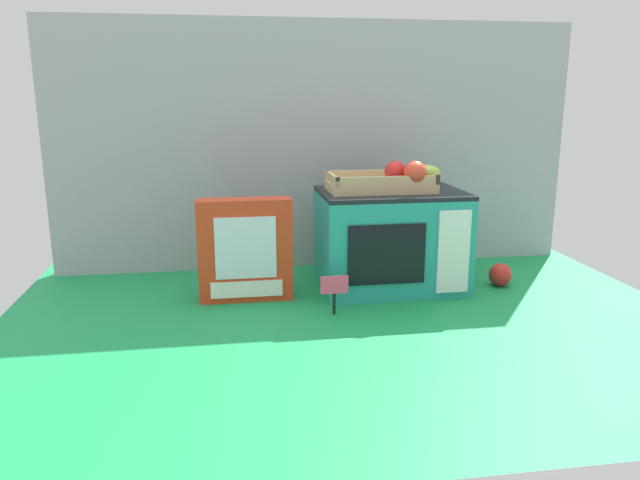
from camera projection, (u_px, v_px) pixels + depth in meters
ground_plane at (334, 293)px, 1.68m from camera, size 1.70×1.70×0.00m
display_back_panel at (317, 147)px, 1.87m from camera, size 1.61×0.03×0.76m
toy_microwave at (390, 240)px, 1.70m from camera, size 0.39×0.27×0.28m
food_groups_crate at (390, 181)px, 1.65m from camera, size 0.30×0.16×0.09m
cookie_set_box at (245, 250)px, 1.60m from camera, size 0.25×0.07×0.27m
price_sign at (334, 289)px, 1.50m from camera, size 0.07×0.01×0.10m
loose_toy_apple at (500, 275)px, 1.73m from camera, size 0.07×0.07×0.07m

